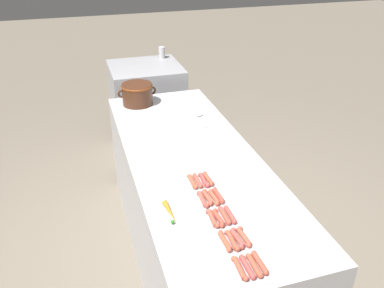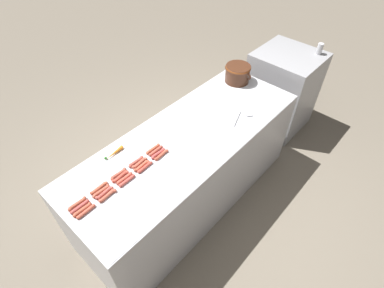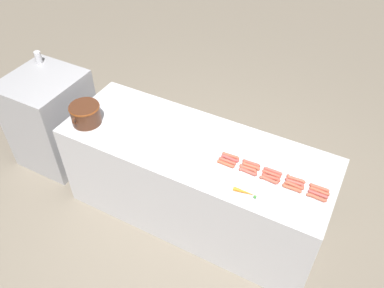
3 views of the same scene
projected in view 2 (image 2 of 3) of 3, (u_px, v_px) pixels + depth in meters
ground_plane at (189, 197)px, 3.23m from camera, size 20.00×20.00×0.00m
griddle_counter at (189, 170)px, 2.90m from camera, size 0.85×2.34×0.92m
back_cabinet at (281, 91)px, 3.75m from camera, size 0.72×0.68×1.01m
hot_dog_0 at (77, 204)px, 2.07m from camera, size 0.03×0.15×0.03m
hot_dog_1 at (99, 188)px, 2.16m from camera, size 0.03×0.15×0.03m
hot_dog_2 at (118, 174)px, 2.26m from camera, size 0.03×0.15×0.03m
hot_dog_3 at (136, 162)px, 2.34m from camera, size 0.03×0.15×0.03m
hot_dog_4 at (153, 149)px, 2.44m from camera, size 0.03×0.15×0.03m
hot_dog_5 at (80, 207)px, 2.05m from camera, size 0.03×0.15×0.03m
hot_dog_6 at (101, 191)px, 2.14m from camera, size 0.03×0.15×0.03m
hot_dog_7 at (120, 177)px, 2.24m from camera, size 0.04×0.15×0.03m
hot_dog_8 at (140, 163)px, 2.33m from camera, size 0.03×0.15×0.03m
hot_dog_9 at (156, 151)px, 2.43m from camera, size 0.03×0.15×0.03m
hot_dog_10 at (82, 210)px, 2.04m from camera, size 0.03×0.15×0.03m
hot_dog_11 at (104, 193)px, 2.13m from camera, size 0.04×0.15×0.03m
hot_dog_12 at (124, 178)px, 2.23m from camera, size 0.03×0.15×0.03m
hot_dog_13 at (142, 166)px, 2.31m from camera, size 0.04×0.15×0.03m
hot_dog_14 at (158, 153)px, 2.41m from camera, size 0.03×0.15×0.03m
hot_dog_15 at (86, 212)px, 2.02m from camera, size 0.03×0.15×0.03m
hot_dog_16 at (108, 196)px, 2.12m from camera, size 0.04×0.15×0.03m
hot_dog_17 at (127, 181)px, 2.21m from camera, size 0.03×0.15×0.03m
hot_dog_18 at (145, 167)px, 2.30m from camera, size 0.03×0.15×0.03m
hot_dog_19 at (161, 155)px, 2.40m from camera, size 0.04×0.15×0.03m
bean_pot at (238, 73)px, 3.10m from camera, size 0.33×0.27×0.18m
serving_spoon at (245, 116)px, 2.75m from camera, size 0.14×0.26×0.02m
carrot at (114, 153)px, 2.41m from camera, size 0.05×0.18×0.03m
soda_can at (320, 49)px, 3.35m from camera, size 0.07×0.07×0.13m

